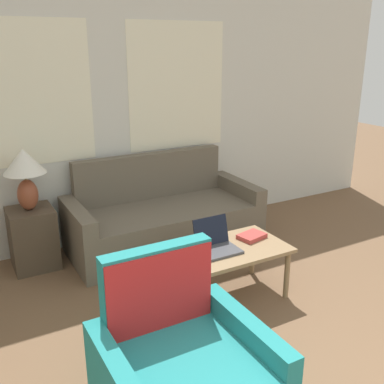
{
  "coord_description": "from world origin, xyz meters",
  "views": [
    {
      "loc": [
        -1.56,
        -0.56,
        1.99
      ],
      "look_at": [
        0.25,
        2.68,
        0.75
      ],
      "focal_mm": 42.0,
      "sensor_mm": 36.0,
      "label": 1
    }
  ],
  "objects_px": {
    "armchair": "(182,377)",
    "book_red": "(252,236)",
    "table_lamp": "(25,169)",
    "laptop": "(217,243)",
    "couch": "(162,219)",
    "coffee_table": "(226,255)",
    "cup_navy": "(185,260)"
  },
  "relations": [
    {
      "from": "coffee_table",
      "to": "book_red",
      "type": "xyz_separation_m",
      "value": [
        0.3,
        0.07,
        0.07
      ]
    },
    {
      "from": "cup_navy",
      "to": "book_red",
      "type": "relative_size",
      "value": 0.33
    },
    {
      "from": "coffee_table",
      "to": "cup_navy",
      "type": "distance_m",
      "value": 0.42
    },
    {
      "from": "couch",
      "to": "coffee_table",
      "type": "height_order",
      "value": "couch"
    },
    {
      "from": "table_lamp",
      "to": "book_red",
      "type": "height_order",
      "value": "table_lamp"
    },
    {
      "from": "laptop",
      "to": "book_red",
      "type": "relative_size",
      "value": 1.22
    },
    {
      "from": "couch",
      "to": "book_red",
      "type": "distance_m",
      "value": 1.18
    },
    {
      "from": "armchair",
      "to": "book_red",
      "type": "relative_size",
      "value": 3.73
    },
    {
      "from": "armchair",
      "to": "table_lamp",
      "type": "relative_size",
      "value": 1.67
    },
    {
      "from": "couch",
      "to": "book_red",
      "type": "relative_size",
      "value": 7.66
    },
    {
      "from": "table_lamp",
      "to": "coffee_table",
      "type": "bearing_deg",
      "value": -46.91
    },
    {
      "from": "laptop",
      "to": "coffee_table",
      "type": "bearing_deg",
      "value": -17.92
    },
    {
      "from": "coffee_table",
      "to": "cup_navy",
      "type": "height_order",
      "value": "cup_navy"
    },
    {
      "from": "couch",
      "to": "coffee_table",
      "type": "distance_m",
      "value": 1.2
    },
    {
      "from": "couch",
      "to": "book_red",
      "type": "bearing_deg",
      "value": -75.68
    },
    {
      "from": "armchair",
      "to": "laptop",
      "type": "relative_size",
      "value": 3.07
    },
    {
      "from": "cup_navy",
      "to": "book_red",
      "type": "bearing_deg",
      "value": 10.9
    },
    {
      "from": "couch",
      "to": "coffee_table",
      "type": "relative_size",
      "value": 1.94
    },
    {
      "from": "laptop",
      "to": "cup_navy",
      "type": "distance_m",
      "value": 0.35
    },
    {
      "from": "table_lamp",
      "to": "cup_navy",
      "type": "distance_m",
      "value": 1.69
    },
    {
      "from": "laptop",
      "to": "book_red",
      "type": "height_order",
      "value": "laptop"
    },
    {
      "from": "table_lamp",
      "to": "armchair",
      "type": "bearing_deg",
      "value": -81.11
    },
    {
      "from": "armchair",
      "to": "table_lamp",
      "type": "distance_m",
      "value": 2.38
    },
    {
      "from": "table_lamp",
      "to": "book_red",
      "type": "xyz_separation_m",
      "value": [
        1.54,
        -1.26,
        -0.48
      ]
    },
    {
      "from": "table_lamp",
      "to": "laptop",
      "type": "bearing_deg",
      "value": -48.17
    },
    {
      "from": "armchair",
      "to": "book_red",
      "type": "bearing_deg",
      "value": 40.01
    },
    {
      "from": "book_red",
      "to": "laptop",
      "type": "bearing_deg",
      "value": -173.55
    },
    {
      "from": "couch",
      "to": "cup_navy",
      "type": "height_order",
      "value": "couch"
    },
    {
      "from": "armchair",
      "to": "laptop",
      "type": "height_order",
      "value": "armchair"
    },
    {
      "from": "coffee_table",
      "to": "couch",
      "type": "bearing_deg",
      "value": 89.59
    },
    {
      "from": "coffee_table",
      "to": "laptop",
      "type": "relative_size",
      "value": 3.25
    },
    {
      "from": "table_lamp",
      "to": "laptop",
      "type": "distance_m",
      "value": 1.8
    }
  ]
}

